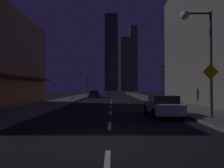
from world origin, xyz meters
TOP-DOWN VIEW (x-y plane):
  - ground_plane at (0.00, 32.00)m, footprint 78.00×136.00m
  - sidewalk_right at (7.00, 32.00)m, footprint 4.00×76.00m
  - sidewalk_left at (-7.00, 32.00)m, footprint 4.00×76.00m
  - lane_marking_center at (0.00, 11.00)m, footprint 0.16×28.20m
  - skyscraper_distant_tall at (-0.41, 129.86)m, footprint 8.97×7.46m
  - skyscraper_distant_mid at (10.03, 121.95)m, footprint 8.84×6.84m
  - skyscraper_distant_short at (18.37, 158.18)m, footprint 6.27×6.16m
  - skyscraper_distant_slender at (38.42, 110.98)m, footprint 7.80×7.96m
  - car_parked_near at (3.60, 6.51)m, footprint 1.98×4.24m
  - car_parked_far at (-3.60, 33.91)m, footprint 1.98×4.24m
  - fire_hydrant_far_left at (-5.90, 22.35)m, footprint 0.42×0.30m
  - traffic_light_near_right at (5.50, 13.92)m, footprint 0.32×0.48m
  - traffic_light_far_left at (-5.50, 38.02)m, footprint 0.32×0.48m
  - street_lamp_right at (5.38, 4.99)m, footprint 1.96×0.56m
  - pedestrian_crossing_sign at (5.60, 3.91)m, footprint 0.91×0.08m

SIDE VIEW (x-z plane):
  - ground_plane at x=0.00m, z-range -0.10..0.00m
  - lane_marking_center at x=0.00m, z-range 0.00..0.01m
  - sidewalk_right at x=7.00m, z-range 0.00..0.15m
  - sidewalk_left at x=-7.00m, z-range 0.00..0.15m
  - fire_hydrant_far_left at x=-5.90m, z-range 0.13..0.78m
  - car_parked_near at x=3.60m, z-range 0.02..1.47m
  - car_parked_far at x=-3.60m, z-range 0.02..1.47m
  - pedestrian_crossing_sign at x=5.60m, z-range 0.44..3.59m
  - traffic_light_near_right at x=5.50m, z-range 1.09..5.29m
  - traffic_light_far_left at x=-5.50m, z-range 1.09..5.29m
  - street_lamp_right at x=5.38m, z-range 1.78..8.36m
  - skyscraper_distant_mid at x=10.03m, z-range 0.00..35.03m
  - skyscraper_distant_tall at x=-0.41m, z-range 0.00..53.27m
  - skyscraper_distant_short at x=18.37m, z-range 0.00..54.38m
  - skyscraper_distant_slender at x=38.42m, z-range 0.00..61.78m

